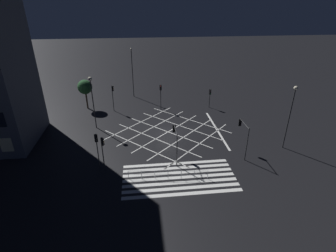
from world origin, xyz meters
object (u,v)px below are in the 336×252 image
(traffic_light_nw_main, at_px, (113,93))
(street_lamp_far, at_px, (292,106))
(street_lamp_west, at_px, (91,90))
(traffic_light_sw_cross, at_px, (97,144))
(traffic_light_se_cross, at_px, (243,131))
(traffic_light_sw_main, at_px, (103,147))
(traffic_light_median_north, at_px, (161,92))
(street_tree_near, at_px, (85,87))
(traffic_light_ne_cross, at_px, (210,95))
(street_lamp_east, at_px, (132,68))
(traffic_light_median_south, at_px, (175,137))

(traffic_light_nw_main, distance_m, street_lamp_far, 27.55)
(traffic_light_nw_main, relative_size, street_lamp_west, 0.58)
(traffic_light_nw_main, height_order, traffic_light_sw_cross, traffic_light_nw_main)
(street_lamp_far, bearing_deg, traffic_light_se_cross, -172.92)
(traffic_light_nw_main, distance_m, street_lamp_west, 7.28)
(traffic_light_se_cross, height_order, traffic_light_sw_cross, traffic_light_se_cross)
(traffic_light_sw_main, xyz_separation_m, traffic_light_se_cross, (16.60, 1.74, 0.22))
(traffic_light_median_north, relative_size, street_tree_near, 0.86)
(traffic_light_ne_cross, xyz_separation_m, traffic_light_nw_main, (-16.77, 0.43, 0.77))
(traffic_light_sw_main, height_order, traffic_light_nw_main, traffic_light_nw_main)
(street_lamp_west, height_order, street_lamp_far, street_lamp_far)
(traffic_light_se_cross, relative_size, street_tree_near, 0.84)
(traffic_light_median_north, bearing_deg, street_lamp_far, 44.97)
(street_lamp_far, bearing_deg, street_lamp_east, 131.60)
(traffic_light_median_south, distance_m, street_tree_near, 22.31)
(traffic_light_ne_cross, height_order, traffic_light_sw_cross, traffic_light_sw_cross)
(traffic_light_sw_main, distance_m, traffic_light_median_south, 8.31)
(street_lamp_west, bearing_deg, street_tree_near, 107.46)
(traffic_light_sw_cross, relative_size, street_lamp_east, 0.46)
(traffic_light_median_south, distance_m, traffic_light_nw_main, 18.31)
(traffic_light_se_cross, height_order, street_tree_near, street_tree_near)
(traffic_light_se_cross, distance_m, street_lamp_far, 6.67)
(street_lamp_east, bearing_deg, traffic_light_nw_main, -115.57)
(street_lamp_far, bearing_deg, traffic_light_sw_main, -173.73)
(traffic_light_se_cross, xyz_separation_m, street_lamp_far, (6.09, 0.76, 2.61))
(traffic_light_ne_cross, relative_size, traffic_light_median_south, 0.81)
(traffic_light_sw_main, height_order, traffic_light_median_south, traffic_light_median_south)
(traffic_light_sw_main, height_order, street_tree_near, street_tree_near)
(street_lamp_east, distance_m, street_lamp_west, 14.46)
(traffic_light_nw_main, distance_m, street_tree_near, 5.14)
(traffic_light_se_cross, bearing_deg, traffic_light_ne_cross, 0.17)
(street_tree_near, bearing_deg, street_lamp_far, -31.20)
(traffic_light_sw_cross, distance_m, street_lamp_far, 23.64)
(street_lamp_far, bearing_deg, street_lamp_west, 160.89)
(traffic_light_sw_cross, relative_size, street_lamp_west, 0.55)
(traffic_light_median_south, bearing_deg, street_lamp_east, 12.36)
(traffic_light_median_south, height_order, traffic_light_nw_main, traffic_light_nw_main)
(traffic_light_ne_cross, relative_size, traffic_light_nw_main, 0.76)
(traffic_light_nw_main, bearing_deg, street_lamp_west, -109.61)
(traffic_light_median_south, height_order, traffic_light_se_cross, traffic_light_se_cross)
(traffic_light_median_south, xyz_separation_m, traffic_light_median_north, (-0.32, 15.99, 0.05))
(traffic_light_se_cross, xyz_separation_m, street_lamp_west, (-19.08, 9.48, 2.70))
(street_lamp_east, bearing_deg, traffic_light_median_south, -77.64)
(traffic_light_se_cross, bearing_deg, street_tree_near, 50.95)
(traffic_light_median_south, bearing_deg, traffic_light_ne_cross, -27.81)
(traffic_light_sw_cross, bearing_deg, street_lamp_west, 9.51)
(traffic_light_nw_main, bearing_deg, traffic_light_se_cross, -43.30)
(traffic_light_ne_cross, relative_size, street_lamp_west, 0.44)
(traffic_light_sw_main, relative_size, traffic_light_median_south, 0.99)
(traffic_light_nw_main, height_order, street_lamp_far, street_lamp_far)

